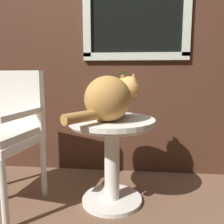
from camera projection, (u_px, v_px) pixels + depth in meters
The scene contains 6 objects.
ground_plane at pixel (73, 217), 1.63m from camera, with size 6.00×6.00×0.00m, color brown.
back_wall at pixel (94, 36), 2.24m from camera, with size 4.00×0.07×2.60m.
wicker_side_table at pixel (112, 144), 1.76m from camera, with size 0.62×0.62×0.64m.
wicker_chair at pixel (0, 128), 1.75m from camera, with size 0.61×0.58×0.99m.
cat at pixel (111, 97), 1.64m from camera, with size 0.47×0.59×0.33m.
pewter_vase_with_ivy at pixel (120, 104), 1.81m from camera, with size 0.13×0.14×0.34m.
Camera 1 is at (0.42, -1.45, 0.97)m, focal length 38.39 mm.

